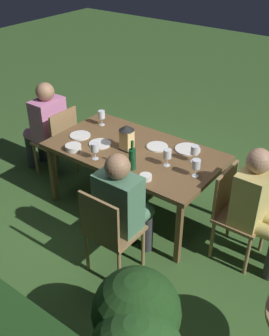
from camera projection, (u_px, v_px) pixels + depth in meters
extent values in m
plane|color=#385B28|center=(135.00, 207.00, 4.40)|extent=(16.00, 16.00, 0.00)
cube|color=brown|center=(135.00, 152.00, 4.02)|extent=(1.73, 0.97, 0.04)
cube|color=brown|center=(221.00, 189.00, 4.09)|extent=(0.05, 0.05, 0.68)
cube|color=brown|center=(103.00, 144.00, 4.90)|extent=(0.05, 0.05, 0.68)
cube|color=brown|center=(179.00, 233.00, 3.53)|extent=(0.05, 0.05, 0.68)
cube|color=brown|center=(53.00, 174.00, 4.34)|extent=(0.05, 0.05, 0.68)
cube|color=#937047|center=(241.00, 217.00, 3.57)|extent=(0.40, 0.42, 0.03)
cube|color=#937047|center=(225.00, 189.00, 3.54)|extent=(0.03, 0.40, 0.42)
cylinder|color=#937047|center=(263.00, 233.00, 3.72)|extent=(0.03, 0.03, 0.42)
cylinder|color=#937047|center=(247.00, 256.00, 3.48)|extent=(0.03, 0.03, 0.42)
cylinder|color=#937047|center=(229.00, 219.00, 3.89)|extent=(0.03, 0.03, 0.42)
cylinder|color=#937047|center=(212.00, 240.00, 3.65)|extent=(0.03, 0.03, 0.42)
cube|color=tan|center=(252.00, 196.00, 3.39)|extent=(0.24, 0.38, 0.50)
sphere|color=tan|center=(259.00, 161.00, 3.21)|extent=(0.21, 0.21, 0.21)
cylinder|color=tan|center=(267.00, 218.00, 3.51)|extent=(0.36, 0.13, 0.13)
cylinder|color=tan|center=(259.00, 229.00, 3.39)|extent=(0.36, 0.13, 0.13)
cube|color=#937047|center=(55.00, 141.00, 4.77)|extent=(0.40, 0.42, 0.03)
cube|color=#937047|center=(64.00, 129.00, 4.55)|extent=(0.03, 0.40, 0.42)
cylinder|color=#937047|center=(36.00, 160.00, 4.85)|extent=(0.03, 0.03, 0.42)
cylinder|color=#937047|center=(57.00, 148.00, 5.09)|extent=(0.03, 0.03, 0.42)
cylinder|color=#937047|center=(56.00, 169.00, 4.68)|extent=(0.03, 0.03, 0.42)
cylinder|color=#937047|center=(77.00, 156.00, 4.92)|extent=(0.03, 0.03, 0.42)
cube|color=#C675A3|center=(49.00, 120.00, 4.65)|extent=(0.24, 0.38, 0.50)
sphere|color=#997051|center=(45.00, 92.00, 4.47)|extent=(0.21, 0.21, 0.21)
cylinder|color=#C675A3|center=(37.00, 138.00, 4.79)|extent=(0.36, 0.13, 0.13)
cylinder|color=#C675A3|center=(48.00, 132.00, 4.91)|extent=(0.36, 0.13, 0.13)
cylinder|color=#333338|center=(31.00, 151.00, 5.00)|extent=(0.11, 0.11, 0.45)
cylinder|color=#333338|center=(42.00, 145.00, 5.12)|extent=(0.11, 0.11, 0.45)
cube|color=#937047|center=(115.00, 230.00, 3.42)|extent=(0.42, 0.40, 0.03)
cube|color=#937047|center=(99.00, 221.00, 3.18)|extent=(0.40, 0.03, 0.42)
cylinder|color=#937047|center=(112.00, 231.00, 3.75)|extent=(0.03, 0.03, 0.42)
cylinder|color=#937047|center=(143.00, 247.00, 3.57)|extent=(0.03, 0.03, 0.42)
cylinder|color=#937047|center=(87.00, 252.00, 3.52)|extent=(0.03, 0.03, 0.42)
cylinder|color=#937047|center=(119.00, 270.00, 3.34)|extent=(0.03, 0.03, 0.42)
cube|color=#4C7A5B|center=(118.00, 202.00, 3.32)|extent=(0.38, 0.24, 0.50)
sphere|color=#997051|center=(117.00, 166.00, 3.14)|extent=(0.21, 0.21, 0.21)
cylinder|color=#4C7A5B|center=(121.00, 212.00, 3.59)|extent=(0.13, 0.36, 0.13)
cylinder|color=#4C7A5B|center=(137.00, 219.00, 3.50)|extent=(0.13, 0.36, 0.13)
cylinder|color=#333338|center=(132.00, 223.00, 3.83)|extent=(0.11, 0.11, 0.45)
cylinder|color=#333338|center=(147.00, 231.00, 3.73)|extent=(0.11, 0.11, 0.45)
cube|color=black|center=(127.00, 149.00, 4.01)|extent=(0.12, 0.12, 0.01)
cube|color=#F9D17A|center=(127.00, 139.00, 3.95)|extent=(0.11, 0.11, 0.20)
cone|color=black|center=(127.00, 128.00, 3.89)|extent=(0.15, 0.15, 0.05)
cylinder|color=#144723|center=(132.00, 159.00, 3.65)|extent=(0.07, 0.07, 0.20)
cylinder|color=#144723|center=(132.00, 145.00, 3.58)|extent=(0.03, 0.03, 0.09)
cylinder|color=silver|center=(195.00, 176.00, 3.60)|extent=(0.06, 0.06, 0.00)
cylinder|color=silver|center=(196.00, 172.00, 3.58)|extent=(0.01, 0.01, 0.08)
cylinder|color=silver|center=(196.00, 164.00, 3.54)|extent=(0.08, 0.08, 0.08)
cylinder|color=maroon|center=(196.00, 166.00, 3.55)|extent=(0.07, 0.07, 0.03)
cylinder|color=silver|center=(102.00, 125.00, 4.48)|extent=(0.06, 0.06, 0.00)
cylinder|color=silver|center=(102.00, 121.00, 4.46)|extent=(0.01, 0.01, 0.08)
cylinder|color=silver|center=(102.00, 114.00, 4.42)|extent=(0.08, 0.08, 0.08)
cylinder|color=maroon|center=(102.00, 116.00, 4.43)|extent=(0.07, 0.07, 0.03)
cylinder|color=silver|center=(167.00, 165.00, 3.76)|extent=(0.06, 0.06, 0.00)
cylinder|color=silver|center=(167.00, 161.00, 3.73)|extent=(0.01, 0.01, 0.08)
cylinder|color=silver|center=(167.00, 154.00, 3.69)|extent=(0.08, 0.08, 0.08)
cylinder|color=maroon|center=(167.00, 156.00, 3.70)|extent=(0.07, 0.07, 0.03)
cylinder|color=silver|center=(194.00, 161.00, 3.81)|extent=(0.06, 0.06, 0.00)
cylinder|color=silver|center=(194.00, 158.00, 3.79)|extent=(0.01, 0.01, 0.08)
cylinder|color=silver|center=(195.00, 150.00, 3.75)|extent=(0.08, 0.08, 0.08)
cylinder|color=maroon|center=(195.00, 152.00, 3.76)|extent=(0.07, 0.07, 0.03)
cylinder|color=silver|center=(95.00, 158.00, 3.86)|extent=(0.06, 0.06, 0.00)
cylinder|color=silver|center=(95.00, 155.00, 3.84)|extent=(0.01, 0.01, 0.08)
cylinder|color=silver|center=(95.00, 147.00, 3.79)|extent=(0.08, 0.08, 0.08)
cylinder|color=maroon|center=(95.00, 149.00, 3.81)|extent=(0.07, 0.07, 0.03)
cylinder|color=white|center=(100.00, 144.00, 4.10)|extent=(0.23, 0.23, 0.01)
cylinder|color=white|center=(80.00, 136.00, 4.25)|extent=(0.22, 0.22, 0.01)
cylinder|color=white|center=(188.00, 149.00, 4.00)|extent=(0.26, 0.26, 0.01)
cylinder|color=white|center=(157.00, 147.00, 4.04)|extent=(0.22, 0.22, 0.01)
cylinder|color=silver|center=(146.00, 177.00, 3.55)|extent=(0.11, 0.11, 0.05)
cylinder|color=#424C1E|center=(146.00, 176.00, 3.54)|extent=(0.09, 0.09, 0.01)
cylinder|color=silver|center=(73.00, 147.00, 3.99)|extent=(0.16, 0.16, 0.05)
cylinder|color=tan|center=(73.00, 146.00, 3.99)|extent=(0.14, 0.14, 0.02)
sphere|color=#1E4219|center=(136.00, 312.00, 2.60)|extent=(0.59, 0.59, 0.59)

